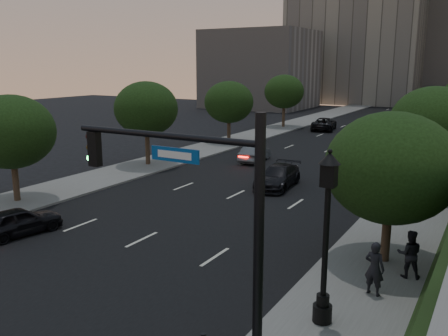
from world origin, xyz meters
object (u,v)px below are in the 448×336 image
Objects in this scene: street_lamp at (325,246)px; sedan_far_right at (424,136)px; sedan_mid_left at (255,153)px; pedestrian_a at (374,268)px; sedan_near_left at (19,221)px; traffic_signal_mast at (218,248)px; pedestrian_c at (393,194)px; sedan_far_left at (324,124)px; sedan_near_right at (278,177)px; pedestrian_b at (409,254)px.

sedan_far_right is (-2.67, 39.56, -1.97)m from street_lamp.
pedestrian_a is (14.27, -19.08, 0.42)m from sedan_mid_left.
sedan_near_left is 2.09× the size of pedestrian_a.
sedan_near_left is 1.03× the size of sedan_far_right.
pedestrian_c is at bearing 87.28° from traffic_signal_mast.
sedan_mid_left is at bearing -55.80° from pedestrian_c.
traffic_signal_mast is 49.16m from sedan_far_left.
sedan_far_left is at bearing -57.91° from pedestrian_a.
sedan_near_left is at bearing -99.80° from sedan_far_right.
traffic_signal_mast is 20.28m from sedan_near_right.
sedan_mid_left is 8.52m from sedan_near_right.
sedan_far_left is (0.45, 42.85, 0.09)m from sedan_near_left.
street_lamp reaches higher than pedestrian_c.
sedan_far_left is at bearing -82.34° from pedestrian_b.
sedan_mid_left is 20.79m from sedan_far_right.
sedan_mid_left is at bearing 121.58° from sedan_near_right.
sedan_mid_left is 1.07× the size of sedan_far_right.
sedan_near_right is 3.06× the size of pedestrian_c.
street_lamp reaches higher than pedestrian_a.
pedestrian_a reaches higher than pedestrian_c.
sedan_near_right is at bearing -94.77° from sedan_far_right.
sedan_far_right is 35.15m from pedestrian_b.
street_lamp is 17.12m from sedan_near_right.
street_lamp reaches higher than sedan_far_right.
pedestrian_c is (7.64, -1.51, 0.24)m from sedan_near_right.
pedestrian_a is 1.04× the size of pedestrian_b.
sedan_near_right is at bearing -42.30° from pedestrian_a.
sedan_far_right is 37.11m from pedestrian_a.
sedan_near_left is at bearing 18.88° from pedestrian_a.
sedan_far_right is (5.53, 24.66, -0.06)m from sedan_near_right.
pedestrian_a reaches higher than sedan_far_left.
sedan_mid_left is 0.75× the size of sedan_far_left.
sedan_mid_left is 23.83m from pedestrian_a.
street_lamp is 5.24m from pedestrian_b.
sedan_far_right is 2.03× the size of pedestrian_a.
sedan_near_left is 2.18× the size of pedestrian_b.
sedan_mid_left is (-11.95, 25.68, -2.98)m from traffic_signal_mast.
traffic_signal_mast is at bearing 94.75° from sedan_far_left.
sedan_mid_left reaches higher than sedan_near_left.
traffic_signal_mast is at bearing 173.75° from sedan_near_left.
sedan_far_right is at bearing -108.12° from pedestrian_c.
traffic_signal_mast is 1.40× the size of sedan_near_right.
sedan_mid_left is 22.74m from pedestrian_b.
sedan_near_left is 16.24m from pedestrian_a.
pedestrian_c is (14.59, 12.98, 0.28)m from sedan_near_left.
sedan_near_left is at bearing 178.44° from street_lamp.
sedan_near_right is at bearing 118.83° from street_lamp.
street_lamp is at bearing 115.47° from sedan_mid_left.
sedan_near_right is at bearing -33.93° from pedestrian_c.
street_lamp is 13.51m from pedestrian_c.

